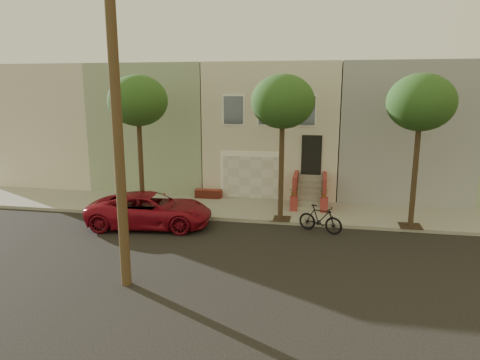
# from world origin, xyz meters

# --- Properties ---
(ground) EXTENTS (90.00, 90.00, 0.00)m
(ground) POSITION_xyz_m (0.00, 0.00, 0.00)
(ground) COLOR black
(ground) RESTS_ON ground
(sidewalk) EXTENTS (40.00, 3.70, 0.15)m
(sidewalk) POSITION_xyz_m (0.00, 5.35, 0.07)
(sidewalk) COLOR gray
(sidewalk) RESTS_ON ground
(house_row) EXTENTS (33.10, 11.70, 7.00)m
(house_row) POSITION_xyz_m (0.00, 11.19, 3.64)
(house_row) COLOR beige
(house_row) RESTS_ON sidewalk
(tree_left) EXTENTS (2.70, 2.57, 6.30)m
(tree_left) POSITION_xyz_m (-5.50, 3.90, 5.26)
(tree_left) COLOR #2D2116
(tree_left) RESTS_ON sidewalk
(tree_mid) EXTENTS (2.70, 2.57, 6.30)m
(tree_mid) POSITION_xyz_m (1.00, 3.90, 5.26)
(tree_mid) COLOR #2D2116
(tree_mid) RESTS_ON sidewalk
(tree_right) EXTENTS (2.70, 2.57, 6.30)m
(tree_right) POSITION_xyz_m (6.50, 3.90, 5.26)
(tree_right) COLOR #2D2116
(tree_right) RESTS_ON sidewalk
(pickup_truck) EXTENTS (5.52, 3.06, 1.46)m
(pickup_truck) POSITION_xyz_m (-4.44, 2.25, 0.73)
(pickup_truck) COLOR maroon
(pickup_truck) RESTS_ON ground
(motorcycle) EXTENTS (1.95, 1.21, 1.14)m
(motorcycle) POSITION_xyz_m (2.75, 2.84, 0.57)
(motorcycle) COLOR black
(motorcycle) RESTS_ON ground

